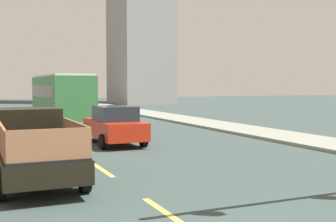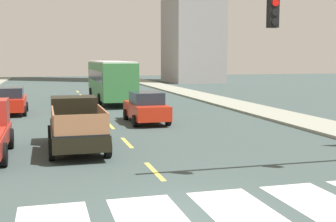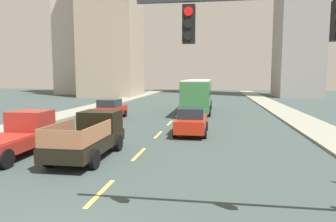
# 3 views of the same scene
# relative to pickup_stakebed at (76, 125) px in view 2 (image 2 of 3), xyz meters

# --- Properties ---
(ground_plane) EXTENTS (160.00, 160.00, 0.00)m
(ground_plane) POSITION_rel_pickup_stakebed_xyz_m (2.14, -8.39, -0.94)
(ground_plane) COLOR #384644
(sidewalk_right) EXTENTS (2.99, 110.00, 0.15)m
(sidewalk_right) POSITION_rel_pickup_stakebed_xyz_m (12.68, 9.61, -0.86)
(sidewalk_right) COLOR gray
(sidewalk_right) RESTS_ON ground
(crosswalk_stripe_3) EXTENTS (1.60, 3.01, 0.01)m
(crosswalk_stripe_3) POSITION_rel_pickup_stakebed_xyz_m (1.07, -8.39, -0.93)
(crosswalk_stripe_3) COLOR silver
(crosswalk_stripe_3) RESTS_ON ground
(crosswalk_stripe_4) EXTENTS (1.60, 3.01, 0.01)m
(crosswalk_stripe_4) POSITION_rel_pickup_stakebed_xyz_m (3.21, -8.39, -0.93)
(crosswalk_stripe_4) COLOR silver
(crosswalk_stripe_4) RESTS_ON ground
(crosswalk_stripe_5) EXTENTS (1.60, 3.01, 0.01)m
(crosswalk_stripe_5) POSITION_rel_pickup_stakebed_xyz_m (5.34, -8.39, -0.93)
(crosswalk_stripe_5) COLOR silver
(crosswalk_stripe_5) RESTS_ON ground
(lane_dash_0) EXTENTS (0.16, 2.40, 0.01)m
(lane_dash_0) POSITION_rel_pickup_stakebed_xyz_m (2.14, -4.39, -0.93)
(lane_dash_0) COLOR #E1CE4C
(lane_dash_0) RESTS_ON ground
(lane_dash_1) EXTENTS (0.16, 2.40, 0.01)m
(lane_dash_1) POSITION_rel_pickup_stakebed_xyz_m (2.14, 0.61, -0.93)
(lane_dash_1) COLOR #E1CE4C
(lane_dash_1) RESTS_ON ground
(lane_dash_2) EXTENTS (0.16, 2.40, 0.01)m
(lane_dash_2) POSITION_rel_pickup_stakebed_xyz_m (2.14, 5.61, -0.93)
(lane_dash_2) COLOR #E1CE4C
(lane_dash_2) RESTS_ON ground
(lane_dash_3) EXTENTS (0.16, 2.40, 0.01)m
(lane_dash_3) POSITION_rel_pickup_stakebed_xyz_m (2.14, 10.61, -0.93)
(lane_dash_3) COLOR #E1CE4C
(lane_dash_3) RESTS_ON ground
(lane_dash_4) EXTENTS (0.16, 2.40, 0.01)m
(lane_dash_4) POSITION_rel_pickup_stakebed_xyz_m (2.14, 15.61, -0.93)
(lane_dash_4) COLOR #E1CE4C
(lane_dash_4) RESTS_ON ground
(lane_dash_5) EXTENTS (0.16, 2.40, 0.01)m
(lane_dash_5) POSITION_rel_pickup_stakebed_xyz_m (2.14, 20.61, -0.93)
(lane_dash_5) COLOR #E1CE4C
(lane_dash_5) RESTS_ON ground
(lane_dash_6) EXTENTS (0.16, 2.40, 0.01)m
(lane_dash_6) POSITION_rel_pickup_stakebed_xyz_m (2.14, 25.61, -0.93)
(lane_dash_6) COLOR #E1CE4C
(lane_dash_6) RESTS_ON ground
(lane_dash_7) EXTENTS (0.16, 2.40, 0.01)m
(lane_dash_7) POSITION_rel_pickup_stakebed_xyz_m (2.14, 30.61, -0.93)
(lane_dash_7) COLOR #E1CE4C
(lane_dash_7) RESTS_ON ground
(pickup_stakebed) EXTENTS (2.18, 5.20, 1.96)m
(pickup_stakebed) POSITION_rel_pickup_stakebed_xyz_m (0.00, 0.00, 0.00)
(pickup_stakebed) COLOR black
(pickup_stakebed) RESTS_ON ground
(city_bus) EXTENTS (2.72, 10.80, 3.32)m
(city_bus) POSITION_rel_pickup_stakebed_xyz_m (3.92, 17.98, 1.02)
(city_bus) COLOR #35773F
(city_bus) RESTS_ON ground
(sedan_far) EXTENTS (2.02, 4.40, 1.72)m
(sedan_far) POSITION_rel_pickup_stakebed_xyz_m (-3.31, 12.14, -0.08)
(sedan_far) COLOR red
(sedan_far) RESTS_ON ground
(sedan_near_left) EXTENTS (2.02, 4.40, 1.72)m
(sedan_near_left) POSITION_rel_pickup_stakebed_xyz_m (4.21, 6.13, -0.08)
(sedan_near_left) COLOR red
(sedan_near_left) RESTS_ON ground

